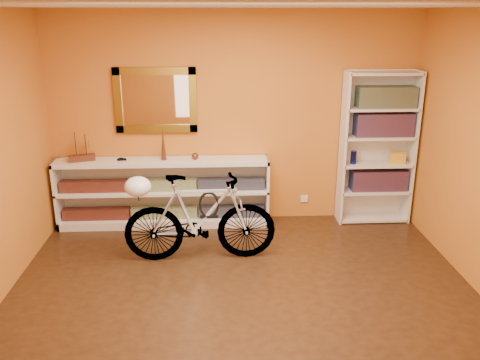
{
  "coord_description": "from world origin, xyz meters",
  "views": [
    {
      "loc": [
        -0.24,
        -4.08,
        2.55
      ],
      "look_at": [
        0.0,
        0.7,
        0.95
      ],
      "focal_mm": 37.61,
      "sensor_mm": 36.0,
      "label": 1
    }
  ],
  "objects_px": {
    "bookcase": "(377,149)",
    "helmet": "(138,187)",
    "console_unit": "(164,193)",
    "bicycle": "(200,218)"
  },
  "relations": [
    {
      "from": "bookcase",
      "to": "helmet",
      "type": "bearing_deg",
      "value": -160.25
    },
    {
      "from": "bookcase",
      "to": "console_unit",
      "type": "bearing_deg",
      "value": -179.46
    },
    {
      "from": "bookcase",
      "to": "bicycle",
      "type": "xyz_separation_m",
      "value": [
        -2.18,
        -0.99,
        -0.47
      ]
    },
    {
      "from": "console_unit",
      "to": "helmet",
      "type": "height_order",
      "value": "helmet"
    },
    {
      "from": "console_unit",
      "to": "helmet",
      "type": "bearing_deg",
      "value": -98.77
    },
    {
      "from": "helmet",
      "to": "console_unit",
      "type": "bearing_deg",
      "value": 81.23
    },
    {
      "from": "console_unit",
      "to": "bicycle",
      "type": "height_order",
      "value": "bicycle"
    },
    {
      "from": "bookcase",
      "to": "bicycle",
      "type": "bearing_deg",
      "value": -155.6
    },
    {
      "from": "bicycle",
      "to": "helmet",
      "type": "height_order",
      "value": "bicycle"
    },
    {
      "from": "console_unit",
      "to": "bicycle",
      "type": "bearing_deg",
      "value": -63.61
    }
  ]
}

